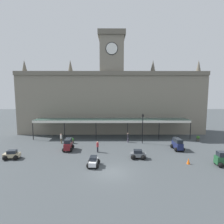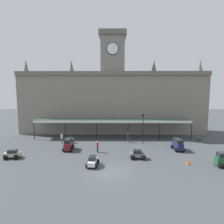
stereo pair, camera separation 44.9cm
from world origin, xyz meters
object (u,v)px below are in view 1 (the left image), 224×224
(car_navy_van, at_px, (177,145))
(pedestrian_near_entrance, at_px, (98,146))
(pedestrian_crossing_forecourt, at_px, (128,137))
(pedestrian_beside_cars, at_px, (61,138))
(car_white_sedan, at_px, (93,162))
(car_maroon_van, at_px, (68,145))
(victorian_lamppost, at_px, (143,125))
(car_beige_sedan, at_px, (12,155))
(car_grey_sedan, at_px, (138,155))
(traffic_cone, at_px, (188,161))
(planter_by_canopy, at_px, (72,141))
(planter_near_kerb, at_px, (198,138))

(car_navy_van, height_order, pedestrian_near_entrance, car_navy_van)
(pedestrian_crossing_forecourt, xyz_separation_m, pedestrian_beside_cars, (-11.58, -0.55, 0.00))
(car_white_sedan, height_order, car_navy_van, car_navy_van)
(pedestrian_beside_cars, bearing_deg, car_maroon_van, -60.55)
(pedestrian_crossing_forecourt, height_order, victorian_lamppost, victorian_lamppost)
(car_maroon_van, bearing_deg, pedestrian_crossing_forecourt, 24.03)
(car_beige_sedan, distance_m, pedestrian_beside_cars, 8.54)
(car_grey_sedan, height_order, car_navy_van, car_navy_van)
(pedestrian_beside_cars, height_order, victorian_lamppost, victorian_lamppost)
(car_white_sedan, height_order, car_beige_sedan, same)
(car_maroon_van, bearing_deg, pedestrian_beside_cars, 119.45)
(pedestrian_crossing_forecourt, relative_size, traffic_cone, 2.28)
(car_grey_sedan, distance_m, car_maroon_van, 10.71)
(car_white_sedan, xyz_separation_m, victorian_lamppost, (7.52, 9.42, 2.70))
(car_white_sedan, relative_size, pedestrian_beside_cars, 1.25)
(car_navy_van, distance_m, pedestrian_beside_cars, 19.13)
(car_grey_sedan, relative_size, pedestrian_near_entrance, 1.26)
(victorian_lamppost, xyz_separation_m, planter_by_canopy, (-12.09, 0.05, -2.71))
(car_maroon_van, relative_size, planter_by_canopy, 2.54)
(car_beige_sedan, bearing_deg, traffic_cone, -4.53)
(traffic_cone, bearing_deg, car_grey_sedan, 162.66)
(victorian_lamppost, bearing_deg, pedestrian_crossing_forecourt, 164.37)
(car_beige_sedan, height_order, pedestrian_crossing_forecourt, pedestrian_crossing_forecourt)
(car_white_sedan, bearing_deg, pedestrian_crossing_forecourt, 63.25)
(pedestrian_beside_cars, height_order, planter_by_canopy, pedestrian_beside_cars)
(car_navy_van, xyz_separation_m, pedestrian_near_entrance, (-12.17, -1.01, 0.10))
(car_white_sedan, relative_size, car_maroon_van, 0.86)
(car_white_sedan, distance_m, planter_by_canopy, 10.52)
(car_white_sedan, height_order, victorian_lamppost, victorian_lamppost)
(car_maroon_van, relative_size, car_navy_van, 1.01)
(planter_near_kerb, bearing_deg, pedestrian_near_entrance, -161.59)
(car_maroon_van, xyz_separation_m, pedestrian_beside_cars, (-2.08, 3.69, 0.10))
(car_beige_sedan, height_order, traffic_cone, car_beige_sedan)
(car_white_sedan, bearing_deg, planter_by_canopy, 115.73)
(car_maroon_van, xyz_separation_m, planter_by_canopy, (-0.16, 3.61, -0.32))
(car_maroon_van, bearing_deg, pedestrian_near_entrance, -11.48)
(car_navy_van, bearing_deg, pedestrian_crossing_forecourt, 150.14)
(pedestrian_beside_cars, bearing_deg, car_grey_sedan, -30.29)
(pedestrian_near_entrance, relative_size, traffic_cone, 2.28)
(planter_by_canopy, bearing_deg, car_beige_sedan, -132.43)
(car_white_sedan, distance_m, pedestrian_near_entrance, 4.97)
(pedestrian_crossing_forecourt, xyz_separation_m, victorian_lamppost, (2.43, -0.68, 2.29))
(pedestrian_beside_cars, bearing_deg, planter_near_kerb, 3.03)
(car_grey_sedan, bearing_deg, victorian_lamppost, 75.67)
(pedestrian_crossing_forecourt, height_order, traffic_cone, pedestrian_crossing_forecourt)
(car_white_sedan, distance_m, planter_near_kerb, 20.90)
(car_beige_sedan, bearing_deg, pedestrian_crossing_forecourt, 25.59)
(car_white_sedan, relative_size, car_beige_sedan, 0.98)
(pedestrian_near_entrance, distance_m, traffic_cone, 12.37)
(pedestrian_beside_cars, bearing_deg, planter_by_canopy, -2.42)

